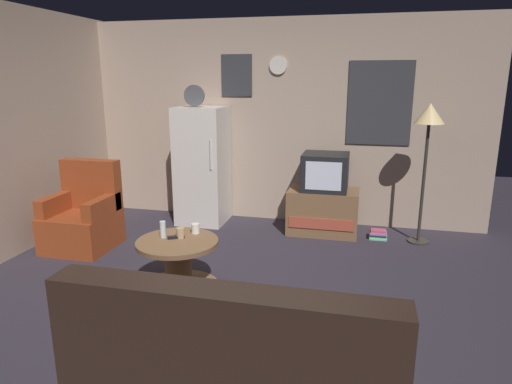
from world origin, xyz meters
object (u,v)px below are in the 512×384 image
Objects in this scene: mug_ceramic_tan at (181,233)px; remote_control at (176,237)px; fridge at (202,165)px; mug_ceramic_white at (195,228)px; wine_glass at (163,229)px; crt_tv at (325,172)px; standing_lamp at (429,125)px; book_stack at (378,234)px; coffee_table at (178,266)px; tv_stand at (323,211)px; couch at (236,374)px; armchair at (84,218)px.

remote_control is at bearing -145.05° from mug_ceramic_tan.
mug_ceramic_white is (0.56, -1.74, -0.23)m from fridge.
mug_ceramic_tan is 0.60× the size of remote_control.
wine_glass is at bearing -170.14° from mug_ceramic_tan.
crt_tv is 0.34× the size of standing_lamp.
remote_control is 2.55m from book_stack.
wine_glass is 1.67× the size of mug_ceramic_white.
remote_control is (-2.25, -1.74, -0.87)m from standing_lamp.
crt_tv is 2.66× the size of book_stack.
mug_ceramic_tan is at bearing 87.34° from coffee_table.
couch is at bearing -92.89° from tv_stand.
standing_lamp is 1.38m from book_stack.
fridge is 11.80× the size of remote_control.
standing_lamp is (2.69, -0.18, 0.60)m from fridge.
mug_ceramic_tan is at bearing 7.70° from remote_control.
wine_glass is 0.30m from mug_ceramic_white.
remote_control is (-0.12, -0.17, -0.03)m from mug_ceramic_white.
standing_lamp is 3.95m from armchair.
fridge is at bearing 112.53° from couch.
wine_glass is at bearing -29.21° from armchair.
book_stack is at bearing -7.03° from crt_tv.
armchair is 3.25m from couch.
armchair is (-1.42, 0.73, -0.15)m from remote_control.
crt_tv is 2.83m from armchair.
book_stack is (2.24, -0.17, -0.70)m from fridge.
wine_glass is 0.09× the size of couch.
crt_tv reaches higher than tv_stand.
armchair is at bearing 154.29° from mug_ceramic_tan.
armchair is at bearing 137.32° from couch.
tv_stand is 4.15× the size of book_stack.
coffee_table is 2.53m from book_stack.
wine_glass is (-1.27, -1.83, -0.21)m from crt_tv.
book_stack is at bearing -7.01° from tv_stand.
armchair is at bearing 160.24° from mug_ceramic_white.
crt_tv is 2.24m from wine_glass.
tv_stand is at bearing 174.27° from crt_tv.
coffee_table is at bearing -120.75° from crt_tv.
crt_tv is 2.13m from mug_ceramic_tan.
fridge is at bearing 175.69° from book_stack.
crt_tv is 1.26m from standing_lamp.
armchair is (-3.68, -1.01, -1.02)m from standing_lamp.
remote_control is at bearing 123.24° from couch.
tv_stand is 2.79m from armchair.
standing_lamp is at bearing -4.57° from tv_stand.
mug_ceramic_white is (-1.02, -1.66, 0.25)m from tv_stand.
wine_glass is (0.32, -1.92, -0.20)m from fridge.
mug_ceramic_white is 1.65m from armchair.
tv_stand is at bearing 30.86° from remote_control.
mug_ceramic_white is 0.60× the size of remote_control.
book_stack is (1.68, 1.57, -0.47)m from mug_ceramic_white.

